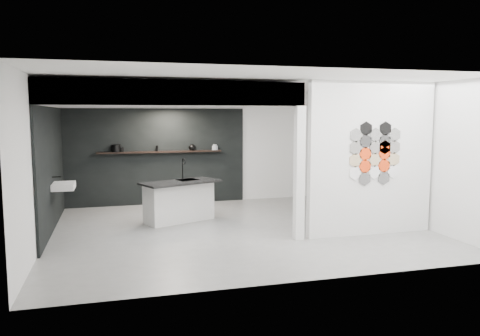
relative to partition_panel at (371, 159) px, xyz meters
name	(u,v)px	position (x,y,z in m)	size (l,w,h in m)	color
floor	(239,229)	(-2.23, 1.00, -1.40)	(7.00, 6.00, 0.01)	slate
partition_panel	(371,159)	(0.00, 0.00, 0.00)	(2.45, 0.15, 2.80)	silver
bay_clad_back	(156,157)	(-3.52, 3.97, -0.22)	(4.40, 0.04, 2.35)	black
bay_clad_left	(51,168)	(-5.70, 2.00, -0.22)	(0.04, 4.00, 2.35)	black
bulkhead	(164,97)	(-3.52, 2.00, 1.15)	(4.40, 4.00, 0.40)	silver
corner_column	(299,174)	(-1.41, 0.00, -0.22)	(0.16, 0.16, 2.35)	silver
fascia_beam	(176,93)	(-3.52, 0.08, 1.15)	(4.40, 0.16, 0.40)	silver
wall_basin	(64,186)	(-5.46, 1.80, -0.55)	(0.40, 0.60, 0.12)	silver
display_shelf	(161,152)	(-3.43, 3.87, -0.10)	(3.00, 0.15, 0.04)	black
kitchen_island	(179,201)	(-3.25, 1.95, -0.97)	(1.74, 1.27, 1.28)	silver
stockpot	(116,148)	(-4.46, 3.87, 0.01)	(0.21, 0.21, 0.18)	black
kettle	(192,147)	(-2.65, 3.87, 0.00)	(0.18, 0.18, 0.15)	black
glass_bowl	(215,148)	(-2.08, 3.87, -0.03)	(0.15, 0.15, 0.11)	gray
glass_vase	(215,147)	(-2.08, 3.87, -0.01)	(0.10, 0.10, 0.14)	gray
bottle_dark	(157,148)	(-3.51, 3.87, -0.01)	(0.05, 0.05, 0.14)	black
utensil_cup	(122,149)	(-4.34, 3.87, -0.02)	(0.09, 0.09, 0.11)	black
hex_tile_cluster	(375,153)	(0.03, -0.09, 0.10)	(1.04, 0.02, 1.16)	white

